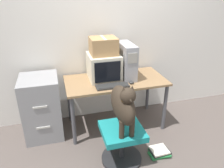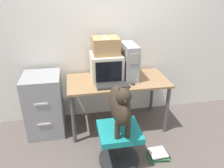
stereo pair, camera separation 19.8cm
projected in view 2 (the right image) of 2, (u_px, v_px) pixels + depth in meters
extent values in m
plane|color=#564C47|center=(122.00, 138.00, 3.01)|extent=(12.00, 12.00, 0.00)
cube|color=white|center=(112.00, 33.00, 3.14)|extent=(8.00, 0.05, 2.60)
cube|color=olive|center=(118.00, 81.00, 3.02)|extent=(1.38, 0.69, 0.03)
cylinder|color=#4C4C51|center=(73.00, 120.00, 2.80)|extent=(0.05, 0.05, 0.71)
cylinder|color=#4C4C51|center=(167.00, 110.00, 3.02)|extent=(0.05, 0.05, 0.71)
cylinder|color=#4C4C51|center=(72.00, 98.00, 3.33)|extent=(0.05, 0.05, 0.71)
cylinder|color=#4C4C51|center=(152.00, 91.00, 3.54)|extent=(0.05, 0.05, 0.71)
cube|color=beige|center=(106.00, 66.00, 3.00)|extent=(0.42, 0.42, 0.35)
cube|color=black|center=(109.00, 72.00, 2.80)|extent=(0.34, 0.01, 0.27)
cube|color=#99999E|center=(129.00, 61.00, 3.00)|extent=(0.17, 0.46, 0.48)
cube|color=#9E998E|center=(134.00, 59.00, 2.74)|extent=(0.13, 0.01, 0.13)
cube|color=#2D2D2D|center=(113.00, 86.00, 2.80)|extent=(0.43, 0.15, 0.02)
cube|color=#292928|center=(113.00, 85.00, 2.79)|extent=(0.39, 0.12, 0.00)
ellipsoid|color=#333333|center=(133.00, 83.00, 2.86)|extent=(0.07, 0.05, 0.04)
cylinder|color=#262628|center=(119.00, 158.00, 2.64)|extent=(0.48, 0.48, 0.04)
cylinder|color=#262628|center=(119.00, 146.00, 2.56)|extent=(0.05, 0.05, 0.35)
cube|color=teal|center=(119.00, 131.00, 2.47)|extent=(0.47, 0.46, 0.07)
ellipsoid|color=#33281E|center=(120.00, 105.00, 2.34)|extent=(0.21, 0.58, 0.38)
cylinder|color=#33281E|center=(117.00, 130.00, 2.27)|extent=(0.06, 0.06, 0.21)
cylinder|color=#33281E|center=(128.00, 129.00, 2.29)|extent=(0.06, 0.06, 0.21)
sphere|color=#33281E|center=(123.00, 96.00, 2.12)|extent=(0.16, 0.16, 0.16)
cone|color=black|center=(125.00, 101.00, 2.06)|extent=(0.07, 0.08, 0.07)
cone|color=#33281E|center=(119.00, 90.00, 2.09)|extent=(0.06, 0.06, 0.07)
cone|color=#33281E|center=(128.00, 89.00, 2.10)|extent=(0.06, 0.06, 0.07)
torus|color=orange|center=(123.00, 101.00, 2.16)|extent=(0.12, 0.12, 0.02)
cube|color=gray|center=(45.00, 104.00, 3.01)|extent=(0.49, 0.52, 0.86)
cube|color=beige|center=(41.00, 104.00, 2.71)|extent=(0.17, 0.01, 0.02)
cube|color=beige|center=(44.00, 124.00, 2.84)|extent=(0.17, 0.01, 0.02)
cube|color=#A87F51|center=(106.00, 46.00, 2.88)|extent=(0.35, 0.30, 0.22)
cube|color=beige|center=(106.00, 37.00, 2.83)|extent=(0.04, 0.30, 0.00)
cube|color=#2D8C47|center=(157.00, 157.00, 2.68)|extent=(0.24, 0.16, 0.02)
cube|color=#2D8C47|center=(158.00, 155.00, 2.67)|extent=(0.27, 0.21, 0.02)
cube|color=#262628|center=(159.00, 154.00, 2.66)|extent=(0.25, 0.18, 0.02)
cube|color=silver|center=(158.00, 153.00, 2.66)|extent=(0.21, 0.20, 0.02)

